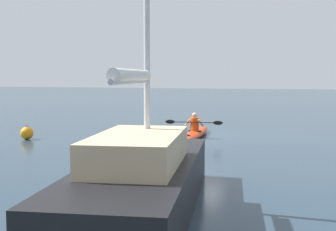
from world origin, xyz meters
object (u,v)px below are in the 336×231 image
Objects in this scene: kayak at (195,134)px; sailboat_small_daysailer at (143,176)px; kayaker at (194,123)px; mooring_buoy_white_far at (27,133)px.

sailboat_small_daysailer is (-1.91, 10.19, 0.48)m from kayak.
mooring_buoy_white_far is at bearing 23.06° from kayaker.
sailboat_small_daysailer is at bearing 137.92° from mooring_buoy_white_far.
mooring_buoy_white_far is (6.26, 2.67, -0.37)m from kayaker.
mooring_buoy_white_far is (6.25, 2.82, 0.10)m from kayak.
mooring_buoy_white_far is at bearing -42.08° from sailboat_small_daysailer.
sailboat_small_daysailer is 11.00m from mooring_buoy_white_far.
sailboat_small_daysailer reaches higher than mooring_buoy_white_far.
kayaker is (-0.02, 0.16, 0.47)m from kayak.
sailboat_small_daysailer is 16.13× the size of mooring_buoy_white_far.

